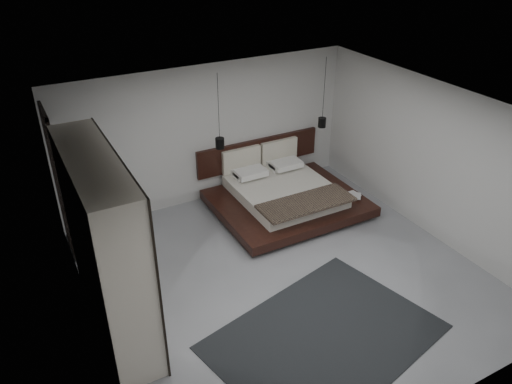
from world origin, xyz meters
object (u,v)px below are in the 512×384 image
lattice_screen (59,184)px  bed (284,194)px  pendant_left (220,143)px  wardrobe (106,246)px  pendant_right (322,122)px  rug (325,337)px

lattice_screen → bed: 4.21m
pendant_left → wardrobe: bearing=-141.9°
wardrobe → lattice_screen: bearing=96.6°
wardrobe → pendant_right: bearing=22.7°
lattice_screen → pendant_left: pendant_left is taller
bed → pendant_left: pendant_left is taller
pendant_left → lattice_screen: bearing=178.1°
lattice_screen → pendant_right: (5.21, -0.10, 0.16)m
pendant_right → rug: size_ratio=0.47×
pendant_left → rug: size_ratio=0.47×
lattice_screen → pendant_left: 2.90m
rug → pendant_right: bearing=56.7°
rug → pendant_left: bearing=87.3°
lattice_screen → bed: lattice_screen is taller
pendant_right → rug: bearing=-123.3°
pendant_right → rug: pendant_right is taller
lattice_screen → pendant_right: bearing=-1.1°
bed → wardrobe: (-3.80, -1.62, 1.03)m
pendant_right → lattice_screen: bearing=178.9°
bed → rug: bed is taller
lattice_screen → rug: size_ratio=0.84×
pendant_right → wardrobe: bearing=-157.3°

